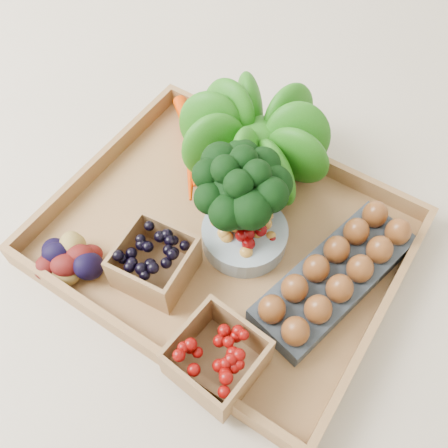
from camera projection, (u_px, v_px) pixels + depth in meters
The scene contains 10 objects.
ground at pixel (224, 244), 0.84m from camera, with size 4.00×4.00×0.00m, color beige.
tray at pixel (224, 241), 0.83m from camera, with size 0.55×0.45×0.01m, color #A47645.
carrots at pixel (191, 143), 0.92m from camera, with size 0.18×0.13×0.04m, color #D33500, non-canonical shape.
lettuce at pixel (256, 133), 0.84m from camera, with size 0.17×0.17×0.17m, color #1D5A0E.
broccoli at pixel (240, 205), 0.79m from camera, with size 0.15×0.15×0.12m, color black, non-canonical shape.
cherry_bowl at pixel (245, 235), 0.81m from camera, with size 0.14×0.14×0.04m, color #8C9EA5.
egg_carton at pixel (334, 278), 0.77m from camera, with size 0.10×0.29×0.03m, color #3B424B.
potatoes at pixel (68, 254), 0.77m from camera, with size 0.12×0.12×0.07m, color #460C0B, non-canonical shape.
punnet_blackberry at pixel (155, 262), 0.76m from camera, with size 0.11×0.11×0.07m, color black.
punnet_raspberry at pixel (217, 358), 0.68m from camera, with size 0.11×0.11×0.08m, color #670604.
Camera 1 is at (0.24, -0.36, 0.72)m, focal length 40.00 mm.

